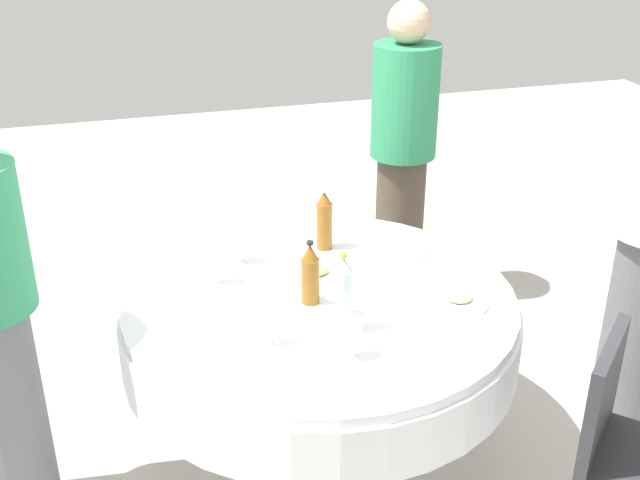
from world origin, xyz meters
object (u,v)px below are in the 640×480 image
at_px(bottle_clear_west, 343,295).
at_px(bottle_amber_east, 324,221).
at_px(wine_glass_near, 239,240).
at_px(wine_glass_rear, 216,261).
at_px(wine_glass_front, 335,291).
at_px(dining_table, 320,327).
at_px(bottle_amber_inner, 310,274).
at_px(wine_glass_left, 265,315).
at_px(plate_south, 397,251).
at_px(wine_glass_north, 351,329).
at_px(plate_north, 459,301).
at_px(chair_front, 627,443).
at_px(plate_right, 316,274).
at_px(person_inner, 403,153).

bearing_deg(bottle_clear_west, bottle_amber_east, 79.43).
relative_size(wine_glass_near, wine_glass_rear, 1.01).
bearing_deg(wine_glass_front, dining_table, 93.80).
height_order(dining_table, bottle_amber_inner, bottle_amber_inner).
bearing_deg(wine_glass_left, plate_south, 37.78).
xyz_separation_m(bottle_amber_inner, bottle_amber_east, (0.18, 0.42, 0.01)).
height_order(wine_glass_near, wine_glass_north, wine_glass_north).
relative_size(plate_north, chair_front, 0.25).
distance_m(wine_glass_left, plate_south, 0.86).
bearing_deg(bottle_amber_east, wine_glass_rear, -158.98).
relative_size(dining_table, bottle_clear_west, 4.99).
relative_size(dining_table, wine_glass_front, 10.46).
relative_size(wine_glass_front, wine_glass_rear, 0.99).
relative_size(wine_glass_left, plate_north, 0.70).
relative_size(plate_south, chair_front, 0.29).
distance_m(wine_glass_near, plate_right, 0.35).
bearing_deg(wine_glass_front, bottle_amber_east, 77.93).
bearing_deg(plate_north, bottle_clear_west, -172.93).
relative_size(plate_south, person_inner, 0.16).
xyz_separation_m(bottle_amber_east, plate_south, (0.28, -0.13, -0.12)).
distance_m(bottle_amber_east, plate_south, 0.33).
bearing_deg(person_inner, dining_table, -90.00).
bearing_deg(chair_front, person_inner, -132.93).
relative_size(bottle_amber_east, wine_glass_near, 1.83).
bearing_deg(wine_glass_front, wine_glass_rear, 136.21).
distance_m(plate_north, person_inner, 1.36).
distance_m(wine_glass_north, plate_right, 0.58).
bearing_deg(plate_right, bottle_amber_east, 66.63).
distance_m(bottle_amber_inner, bottle_amber_east, 0.46).
relative_size(wine_glass_rear, chair_front, 0.17).
height_order(bottle_clear_west, plate_south, bottle_clear_west).
relative_size(wine_glass_front, plate_right, 0.65).
bearing_deg(chair_front, bottle_amber_east, -104.80).
bearing_deg(bottle_amber_inner, wine_glass_rear, 143.01).
distance_m(wine_glass_near, person_inner, 1.27).
distance_m(bottle_amber_east, wine_glass_left, 0.76).
height_order(bottle_amber_inner, bottle_clear_west, bottle_clear_west).
distance_m(bottle_amber_inner, plate_right, 0.22).
xyz_separation_m(bottle_amber_inner, plate_right, (0.07, 0.18, -0.10)).
bearing_deg(wine_glass_left, plate_north, 5.13).
height_order(bottle_clear_west, wine_glass_left, bottle_clear_west).
bearing_deg(dining_table, wine_glass_left, -134.58).
bearing_deg(plate_south, person_inner, 67.47).
xyz_separation_m(plate_north, person_inner, (0.29, 1.32, 0.10)).
bearing_deg(bottle_amber_inner, wine_glass_north, -85.28).
bearing_deg(bottle_amber_east, wine_glass_left, -121.25).
xyz_separation_m(wine_glass_front, plate_right, (0.01, 0.31, -0.09)).
distance_m(wine_glass_left, wine_glass_front, 0.30).
height_order(bottle_amber_inner, wine_glass_front, bottle_amber_inner).
bearing_deg(bottle_clear_west, wine_glass_left, -178.23).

